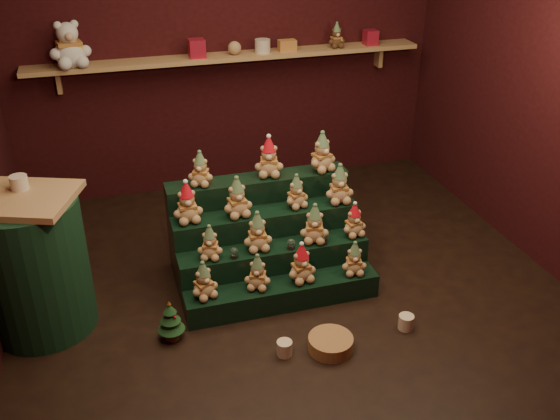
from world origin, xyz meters
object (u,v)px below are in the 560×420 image
object	(u,v)px
side_table	(34,264)
mug_right	(406,322)
mini_christmas_tree	(171,321)
snow_globe_a	(234,253)
snow_globe_c	(323,238)
snow_globe_b	(291,244)
brown_bear	(336,35)
white_bear	(68,38)
riser_tier_front	(283,294)
mug_left	(284,348)
wicker_basket	(331,343)

from	to	relation	value
side_table	mug_right	distance (m)	2.51
mini_christmas_tree	snow_globe_a	bearing A→B (deg)	31.44
snow_globe_c	mug_right	bearing A→B (deg)	-60.63
snow_globe_b	brown_bear	xyz separation A→B (m)	(1.01, 1.82, 1.03)
snow_globe_b	mini_christmas_tree	bearing A→B (deg)	-161.45
brown_bear	snow_globe_a	bearing A→B (deg)	-129.91
mini_christmas_tree	brown_bear	world-z (taller)	brown_bear
snow_globe_b	white_bear	distance (m)	2.56
riser_tier_front	mug_right	size ratio (longest dim) A/B	13.40
snow_globe_b	side_table	world-z (taller)	side_table
mug_right	snow_globe_b	bearing A→B (deg)	133.21
snow_globe_a	snow_globe_b	xyz separation A→B (m)	(0.42, 0.00, -0.00)
snow_globe_b	side_table	bearing A→B (deg)	176.84
riser_tier_front	snow_globe_c	size ratio (longest dim) A/B	15.84
snow_globe_b	brown_bear	bearing A→B (deg)	61.03
snow_globe_b	mini_christmas_tree	xyz separation A→B (m)	(-0.93, -0.31, -0.25)
snow_globe_b	snow_globe_c	world-z (taller)	snow_globe_c
mug_left	snow_globe_b	bearing A→B (deg)	69.45
mug_right	mug_left	bearing A→B (deg)	-178.88
mug_right	brown_bear	world-z (taller)	brown_bear
riser_tier_front	side_table	world-z (taller)	side_table
snow_globe_a	brown_bear	bearing A→B (deg)	51.96
snow_globe_c	mini_christmas_tree	bearing A→B (deg)	-165.17
white_bear	snow_globe_a	bearing A→B (deg)	-73.47
snow_globe_b	riser_tier_front	bearing A→B (deg)	-124.57
snow_globe_a	snow_globe_c	size ratio (longest dim) A/B	0.91
snow_globe_b	brown_bear	size ratio (longest dim) A/B	0.35
snow_globe_a	mini_christmas_tree	world-z (taller)	snow_globe_a
side_table	wicker_basket	size ratio (longest dim) A/B	3.36
mini_christmas_tree	wicker_basket	distance (m)	1.06
riser_tier_front	mini_christmas_tree	xyz separation A→B (m)	(-0.82, -0.15, 0.06)
riser_tier_front	mug_left	size ratio (longest dim) A/B	13.79
snow_globe_b	mug_right	xyz separation A→B (m)	(0.62, -0.66, -0.35)
snow_globe_a	mug_left	bearing A→B (deg)	-76.26
mug_left	brown_bear	xyz separation A→B (m)	(1.26, 2.50, 1.38)
mug_right	brown_bear	size ratio (longest dim) A/B	0.47
riser_tier_front	snow_globe_a	distance (m)	0.47
snow_globe_c	side_table	xyz separation A→B (m)	(-1.98, 0.10, 0.08)
snow_globe_a	white_bear	world-z (taller)	white_bear
snow_globe_b	mini_christmas_tree	size ratio (longest dim) A/B	0.25
riser_tier_front	brown_bear	size ratio (longest dim) A/B	6.25
white_bear	brown_bear	distance (m)	2.38
riser_tier_front	mug_left	world-z (taller)	riser_tier_front
white_bear	side_table	bearing A→B (deg)	-112.95
snow_globe_a	mug_left	xyz separation A→B (m)	(0.16, -0.67, -0.35)
snow_globe_a	side_table	distance (m)	1.32
riser_tier_front	snow_globe_c	world-z (taller)	snow_globe_c
riser_tier_front	mug_right	world-z (taller)	riser_tier_front
mini_christmas_tree	brown_bear	distance (m)	3.15
snow_globe_c	brown_bear	size ratio (longest dim) A/B	0.39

